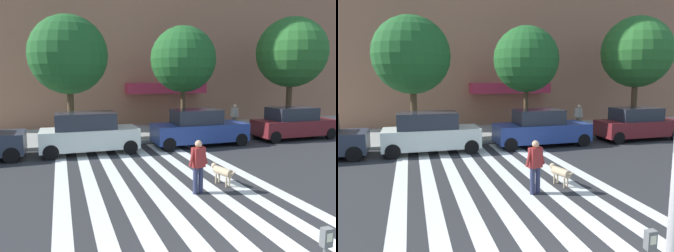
% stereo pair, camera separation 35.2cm
% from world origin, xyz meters
% --- Properties ---
extents(ground_plane, '(160.00, 160.00, 0.00)m').
position_xyz_m(ground_plane, '(0.00, 6.29, 0.00)').
color(ground_plane, '#2B2B2D').
extents(sidewalk_far, '(80.00, 6.00, 0.15)m').
position_xyz_m(sidewalk_far, '(0.00, 15.57, 0.07)').
color(sidewalk_far, '#999B97').
rests_on(sidewalk_far, ground_plane).
extents(crosswalk_stripes, '(6.75, 11.97, 0.01)m').
position_xyz_m(crosswalk_stripes, '(-0.53, 6.29, 0.00)').
color(crosswalk_stripes, silver).
rests_on(crosswalk_stripes, ground_plane).
extents(parked_car_behind_first, '(4.39, 1.90, 1.89)m').
position_xyz_m(parked_car_behind_first, '(-2.40, 11.24, 0.93)').
color(parked_car_behind_first, silver).
rests_on(parked_car_behind_first, ground_plane).
extents(parked_car_third_in_line, '(4.85, 1.93, 1.87)m').
position_xyz_m(parked_car_third_in_line, '(3.12, 11.24, 0.89)').
color(parked_car_third_in_line, navy).
rests_on(parked_car_third_in_line, ground_plane).
extents(parked_car_fourth_in_line, '(4.69, 1.91, 1.81)m').
position_xyz_m(parked_car_fourth_in_line, '(8.99, 11.24, 0.88)').
color(parked_car_fourth_in_line, maroon).
rests_on(parked_car_fourth_in_line, ground_plane).
extents(street_tree_nearest, '(3.95, 3.95, 6.44)m').
position_xyz_m(street_tree_nearest, '(-3.09, 13.45, 4.60)').
color(street_tree_nearest, '#4C3823').
rests_on(street_tree_nearest, sidewalk_far).
extents(street_tree_middle, '(3.73, 3.73, 6.22)m').
position_xyz_m(street_tree_middle, '(3.16, 13.63, 4.49)').
color(street_tree_middle, '#4C3823').
rests_on(street_tree_middle, sidewalk_far).
extents(street_tree_further, '(4.45, 4.45, 7.16)m').
position_xyz_m(street_tree_further, '(10.67, 13.82, 5.06)').
color(street_tree_further, '#4C3823').
rests_on(street_tree_further, sidewalk_far).
extents(pedestrian_dog_walker, '(0.70, 0.33, 1.64)m').
position_xyz_m(pedestrian_dog_walker, '(0.25, 4.74, 0.93)').
color(pedestrian_dog_walker, '#282D4C').
rests_on(pedestrian_dog_walker, ground_plane).
extents(dog_on_leash, '(0.46, 1.08, 0.65)m').
position_xyz_m(dog_on_leash, '(1.33, 5.27, 0.44)').
color(dog_on_leash, tan).
rests_on(dog_on_leash, ground_plane).
extents(pedestrian_bystander, '(0.36, 0.69, 1.64)m').
position_xyz_m(pedestrian_bystander, '(7.01, 14.40, 1.08)').
color(pedestrian_bystander, '#6B6051').
rests_on(pedestrian_bystander, sidewalk_far).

